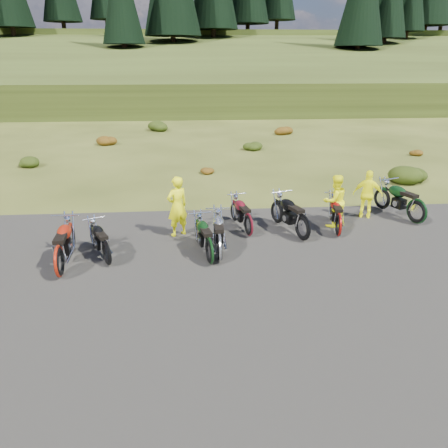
{
  "coord_description": "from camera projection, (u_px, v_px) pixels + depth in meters",
  "views": [
    {
      "loc": [
        -1.1,
        -10.55,
        5.08
      ],
      "look_at": [
        -0.23,
        0.54,
        0.81
      ],
      "focal_mm": 35.0,
      "sensor_mm": 36.0,
      "label": 1
    }
  ],
  "objects": [
    {
      "name": "shrub_8",
      "position": [
        414.0,
        151.0,
        24.0
      ],
      "size": [
        0.77,
        0.77,
        0.45
      ],
      "primitive_type": "ellipsoid",
      "color": "#6A320D",
      "rests_on": "ground"
    },
    {
      "name": "shrub_5",
      "position": [
        252.0,
        145.0,
        25.29
      ],
      "size": [
        1.03,
        1.03,
        0.61
      ],
      "primitive_type": "ellipsoid",
      "color": "#1F310C",
      "rests_on": "ground"
    },
    {
      "name": "motorcycle_4",
      "position": [
        248.0,
        236.0,
        13.21
      ],
      "size": [
        1.08,
        2.06,
        1.03
      ],
      "primitive_type": null,
      "rotation": [
        0.0,
        0.0,
        1.8
      ],
      "color": "#570E18",
      "rests_on": "ground"
    },
    {
      "name": "ground",
      "position": [
        234.0,
        259.0,
        11.72
      ],
      "size": [
        300.0,
        300.0,
        0.0
      ],
      "primitive_type": "plane",
      "color": "#353D14",
      "rests_on": "ground"
    },
    {
      "name": "shrub_3",
      "position": [
        159.0,
        125.0,
        31.7
      ],
      "size": [
        1.56,
        1.56,
        0.92
      ],
      "primitive_type": "ellipsoid",
      "color": "#1F310C",
      "rests_on": "ground"
    },
    {
      "name": "hill_slope",
      "position": [
        197.0,
        97.0,
        58.26
      ],
      "size": [
        300.0,
        45.97,
        9.37
      ],
      "primitive_type": null,
      "rotation": [
        0.14,
        0.0,
        0.0
      ],
      "color": "#2D3712",
      "rests_on": "ground"
    },
    {
      "name": "motorcycle_6",
      "position": [
        337.0,
        237.0,
        13.18
      ],
      "size": [
        0.98,
        2.1,
        1.06
      ],
      "primitive_type": null,
      "rotation": [
        0.0,
        0.0,
        1.41
      ],
      "color": "maroon",
      "rests_on": "ground"
    },
    {
      "name": "gravel_pad",
      "position": [
        243.0,
        297.0,
        9.86
      ],
      "size": [
        20.0,
        12.0,
        0.04
      ],
      "primitive_type": "cube",
      "color": "black",
      "rests_on": "ground"
    },
    {
      "name": "shrub_4",
      "position": [
        206.0,
        169.0,
        20.18
      ],
      "size": [
        0.77,
        0.77,
        0.45
      ],
      "primitive_type": "ellipsoid",
      "color": "#6A320D",
      "rests_on": "ground"
    },
    {
      "name": "person_middle",
      "position": [
        177.0,
        207.0,
        12.92
      ],
      "size": [
        0.79,
        0.72,
        1.82
      ],
      "primitive_type": "imported",
      "rotation": [
        0.0,
        0.0,
        3.69
      ],
      "color": "#F7F80D",
      "rests_on": "ground"
    },
    {
      "name": "shrub_2",
      "position": [
        106.0,
        139.0,
        26.58
      ],
      "size": [
        1.3,
        1.3,
        0.77
      ],
      "primitive_type": "ellipsoid",
      "color": "#6A320D",
      "rests_on": "ground"
    },
    {
      "name": "hill_plateau",
      "position": [
        192.0,
        77.0,
        114.09
      ],
      "size": [
        300.0,
        90.0,
        9.17
      ],
      "primitive_type": "cube",
      "color": "#2D3712",
      "rests_on": "ground"
    },
    {
      "name": "shrub_1",
      "position": [
        27.0,
        161.0,
        21.47
      ],
      "size": [
        1.03,
        1.03,
        0.61
      ],
      "primitive_type": "ellipsoid",
      "color": "#1F310C",
      "rests_on": "ground"
    },
    {
      "name": "motorcycle_7",
      "position": [
        415.0,
        224.0,
        14.17
      ],
      "size": [
        1.52,
        2.44,
        1.21
      ],
      "primitive_type": null,
      "rotation": [
        0.0,
        0.0,
        1.92
      ],
      "color": "black",
      "rests_on": "ground"
    },
    {
      "name": "motorcycle_0",
      "position": [
        108.0,
        265.0,
        11.36
      ],
      "size": [
        1.38,
        1.96,
        0.98
      ],
      "primitive_type": null,
      "rotation": [
        0.0,
        0.0,
        2.02
      ],
      "color": "black",
      "rests_on": "ground"
    },
    {
      "name": "shrub_6",
      "position": [
        283.0,
        129.0,
        30.41
      ],
      "size": [
        1.3,
        1.3,
        0.77
      ],
      "primitive_type": "ellipsoid",
      "color": "#6A320D",
      "rests_on": "ground"
    },
    {
      "name": "motorcycle_3",
      "position": [
        220.0,
        262.0,
        11.58
      ],
      "size": [
        0.75,
        2.13,
        1.11
      ],
      "primitive_type": null,
      "rotation": [
        0.0,
        0.0,
        1.55
      ],
      "color": "#A9A9AD",
      "rests_on": "ground"
    },
    {
      "name": "motorcycle_5",
      "position": [
        302.0,
        241.0,
        12.89
      ],
      "size": [
        1.43,
        2.37,
        1.18
      ],
      "primitive_type": null,
      "rotation": [
        0.0,
        0.0,
        1.9
      ],
      "color": "black",
      "rests_on": "ground"
    },
    {
      "name": "motorcycle_1",
      "position": [
        61.0,
        277.0,
        10.77
      ],
      "size": [
        0.88,
        2.29,
        1.18
      ],
      "primitive_type": null,
      "rotation": [
        0.0,
        0.0,
        1.63
      ],
      "color": "#9B1C0B",
      "rests_on": "ground"
    },
    {
      "name": "person_right_b",
      "position": [
        368.0,
        195.0,
        14.42
      ],
      "size": [
        1.02,
        0.72,
        1.61
      ],
      "primitive_type": "imported",
      "rotation": [
        0.0,
        0.0,
        2.76
      ],
      "color": "#F7F80D",
      "rests_on": "ground"
    },
    {
      "name": "person_right_a",
      "position": [
        335.0,
        202.0,
        13.67
      ],
      "size": [
        0.96,
        0.85,
        1.67
      ],
      "primitive_type": "imported",
      "rotation": [
        0.0,
        0.0,
        3.45
      ],
      "color": "#F7F80D",
      "rests_on": "ground"
    },
    {
      "name": "shrub_7",
      "position": [
        409.0,
        172.0,
        18.77
      ],
      "size": [
        1.56,
        1.56,
        0.92
      ],
      "primitive_type": "ellipsoid",
      "color": "#1F310C",
      "rests_on": "ground"
    },
    {
      "name": "motorcycle_2",
      "position": [
        210.0,
        264.0,
        11.42
      ],
      "size": [
        1.04,
        2.1,
        1.05
      ],
      "primitive_type": null,
      "rotation": [
        0.0,
        0.0,
        1.77
      ],
      "color": "black",
      "rests_on": "ground"
    }
  ]
}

